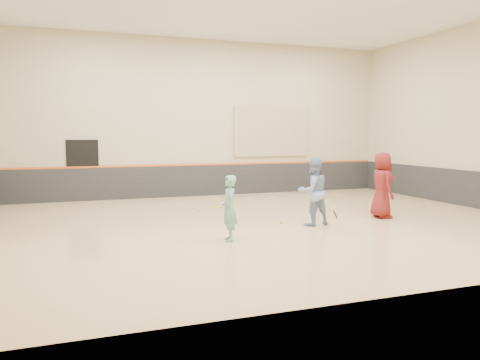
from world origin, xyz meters
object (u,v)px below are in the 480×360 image
object	(u,v)px
girl	(229,208)
instructor	(313,192)
young_man	(382,185)
spare_racket	(215,206)

from	to	relation	value
girl	instructor	world-z (taller)	instructor
girl	instructor	size ratio (longest dim) A/B	0.83
young_man	spare_racket	distance (m)	5.33
girl	instructor	bearing A→B (deg)	119.42
young_man	spare_racket	size ratio (longest dim) A/B	2.77
girl	spare_racket	world-z (taller)	girl
instructor	young_man	world-z (taller)	young_man
young_man	spare_racket	bearing A→B (deg)	59.49
girl	spare_racket	distance (m)	4.92
spare_racket	instructor	bearing A→B (deg)	-67.32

